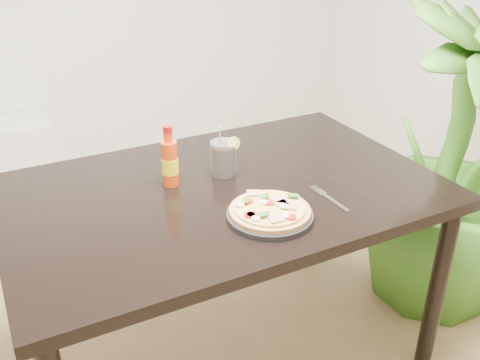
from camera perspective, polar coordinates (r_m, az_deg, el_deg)
name	(u,v)px	position (r m, az deg, el deg)	size (l,w,h in m)	color
dining_table	(224,209)	(1.79, -1.77, -3.11)	(1.40, 0.90, 0.75)	black
plate	(270,216)	(1.58, 3.20, -3.81)	(0.26, 0.26, 0.02)	black
pizza	(270,210)	(1.57, 3.20, -3.19)	(0.24, 0.24, 0.03)	tan
hot_sauce_bottle	(170,162)	(1.74, -7.50, 1.92)	(0.07, 0.07, 0.21)	#E7400D
cola_cup	(224,159)	(1.81, -1.75, 2.29)	(0.10, 0.09, 0.18)	black
fork	(328,197)	(1.70, 9.37, -1.85)	(0.03, 0.19, 0.00)	silver
houseplant	(453,162)	(2.34, 21.76, 1.78)	(0.72, 0.72, 1.29)	#3A771F
plant_pot	(431,269)	(2.59, 19.75, -8.94)	(0.28, 0.28, 0.22)	brown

